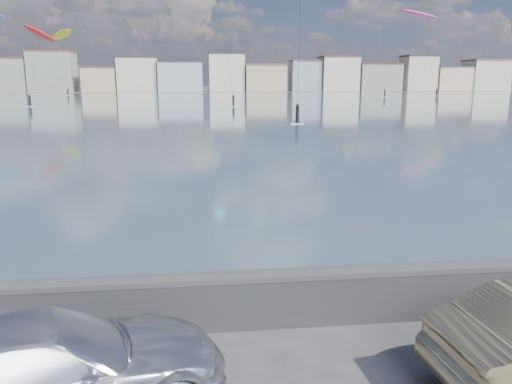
{
  "coord_description": "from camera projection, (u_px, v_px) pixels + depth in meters",
  "views": [
    {
      "loc": [
        -0.11,
        -5.53,
        4.36
      ],
      "look_at": [
        1.0,
        4.0,
        2.2
      ],
      "focal_mm": 35.0,
      "sensor_mm": 36.0,
      "label": 1
    }
  ],
  "objects": [
    {
      "name": "kitesurfer_13",
      "position": [
        40.0,
        34.0,
        94.37
      ],
      "size": [
        5.53,
        20.57,
        14.79
      ],
      "color": "red",
      "rests_on": "ground"
    },
    {
      "name": "kitesurfer_14",
      "position": [
        62.0,
        35.0,
        147.72
      ],
      "size": [
        9.38,
        17.32,
        19.43
      ],
      "color": "yellow",
      "rests_on": "ground"
    },
    {
      "name": "seawall",
      "position": [
        208.0,
        299.0,
        8.82
      ],
      "size": [
        400.0,
        0.36,
        1.08
      ],
      "color": "#28282B",
      "rests_on": "ground"
    },
    {
      "name": "bay_water",
      "position": [
        198.0,
        103.0,
        94.99
      ],
      "size": [
        500.0,
        177.0,
        0.0
      ],
      "primitive_type": "cube",
      "color": "#415866",
      "rests_on": "ground"
    },
    {
      "name": "car_silver",
      "position": [
        40.0,
        371.0,
        6.41
      ],
      "size": [
        5.24,
        3.33,
        1.41
      ],
      "primitive_type": "imported",
      "rotation": [
        0.0,
        0.0,
        1.87
      ],
      "color": "silver",
      "rests_on": "ground"
    },
    {
      "name": "far_buildings",
      "position": [
        200.0,
        75.0,
        185.38
      ],
      "size": [
        240.79,
        13.26,
        14.6
      ],
      "color": "#B2B7C6",
      "rests_on": "ground"
    },
    {
      "name": "kitesurfer_7",
      "position": [
        419.0,
        14.0,
        138.73
      ],
      "size": [
        11.04,
        9.83,
        23.97
      ],
      "color": "#E5338C",
      "rests_on": "ground"
    },
    {
      "name": "far_shore_strip",
      "position": [
        197.0,
        91.0,
        200.12
      ],
      "size": [
        500.0,
        60.0,
        0.0
      ],
      "primitive_type": "cube",
      "color": "#4C473D",
      "rests_on": "ground"
    }
  ]
}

